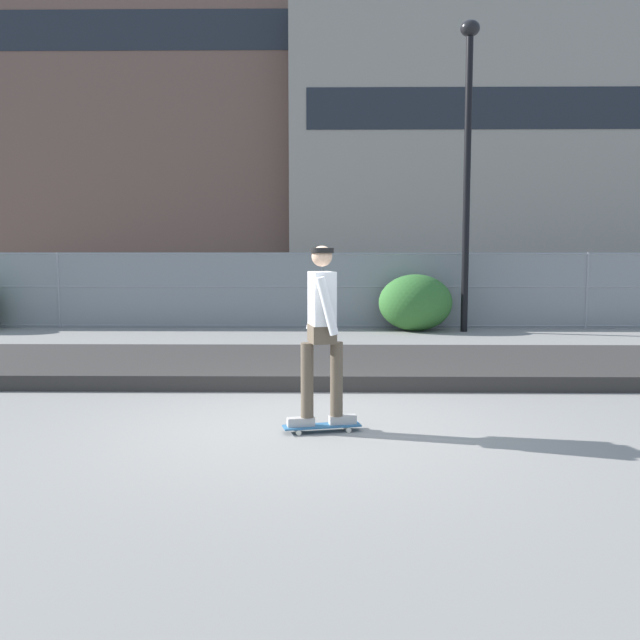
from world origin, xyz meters
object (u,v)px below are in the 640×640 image
parked_car_near (122,288)px  parked_car_mid (310,287)px  street_lamp (468,142)px  parked_car_far (533,288)px  shrub_center (415,303)px  skateboard (322,426)px  skater (322,323)px

parked_car_near → parked_car_mid: bearing=5.4°
street_lamp → parked_car_far: bearing=52.6°
shrub_center → parked_car_far: bearing=41.3°
skateboard → parked_car_mid: 12.88m
skateboard → skater: skater is taller
skateboard → parked_car_far: 13.74m
parked_car_near → parked_car_mid: same height
skater → street_lamp: (3.24, 9.00, 3.24)m
skateboard → shrub_center: bearing=77.0°
parked_car_far → shrub_center: parked_car_far is taller
parked_car_mid → shrub_center: size_ratio=2.60×
skateboard → street_lamp: 10.49m
skater → parked_car_mid: skater is taller
parked_car_mid → parked_car_far: bearing=-4.0°
skateboard → skater: 1.07m
street_lamp → parked_car_near: street_lamp is taller
street_lamp → shrub_center: 3.86m
skateboard → street_lamp: size_ratio=0.12×
street_lamp → parked_car_mid: street_lamp is taller
skateboard → parked_car_mid: (-0.47, 12.85, 0.78)m
parked_car_near → parked_car_far: bearing=0.4°
street_lamp → parked_car_mid: (-3.71, 3.85, -3.53)m
skateboard → street_lamp: bearing=70.2°
parked_car_near → parked_car_mid: (5.36, 0.51, 0.00)m
skater → parked_car_mid: size_ratio=0.41×
shrub_center → skater: bearing=-103.0°
street_lamp → parked_car_near: (-9.07, 3.34, -3.53)m
parked_car_near → skateboard: bearing=-64.7°
skater → parked_car_far: size_ratio=0.42×
parked_car_far → skater: bearing=-115.3°
skateboard → shrub_center: (2.11, 9.12, 0.61)m
parked_car_mid → parked_car_far: size_ratio=1.02×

